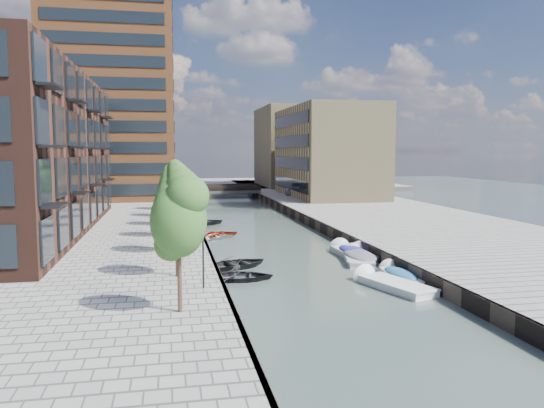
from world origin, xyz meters
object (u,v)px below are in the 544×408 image
object	(u,v)px
tree_5	(172,177)
motorboat_0	(398,276)
motorboat_3	(351,253)
bridge	(221,190)
sloop_2	(216,236)
motorboat_4	(356,258)
car	(295,192)
sloop_4	(203,225)
tree_4	(173,181)
motorboat_2	(388,285)
tree_2	(175,192)
sloop_0	(239,280)
tree_0	(179,216)
sloop_3	(210,240)
tree_6	(172,174)
tree_3	(174,185)
sloop_1	(236,267)
tree_1	(176,201)

from	to	relation	value
tree_5	motorboat_0	xyz separation A→B (m)	(13.96, -27.30, -5.12)
motorboat_3	bridge	bearing A→B (deg)	95.36
tree_5	sloop_2	bearing A→B (deg)	-63.92
motorboat_4	car	distance (m)	44.75
motorboat_3	tree_5	bearing A→B (deg)	124.36
sloop_4	motorboat_0	world-z (taller)	motorboat_0
motorboat_4	tree_4	bearing A→B (deg)	132.08
sloop_4	motorboat_2	bearing A→B (deg)	-179.70
tree_5	sloop_4	size ratio (longest dim) A/B	1.19
tree_2	sloop_0	size ratio (longest dim) A/B	1.34
tree_0	motorboat_2	size ratio (longest dim) A/B	1.03
tree_2	sloop_3	world-z (taller)	tree_2
tree_0	sloop_2	distance (m)	27.68
tree_5	tree_6	bearing A→B (deg)	90.00
tree_3	sloop_1	distance (m)	10.53
sloop_0	sloop_3	size ratio (longest dim) A/B	1.02
tree_2	tree_3	size ratio (longest dim) A/B	1.00
tree_0	car	bearing A→B (deg)	71.67
tree_0	motorboat_3	size ratio (longest dim) A/B	1.06
sloop_1	sloop_3	size ratio (longest dim) A/B	1.08
tree_1	tree_4	world-z (taller)	same
tree_4	motorboat_0	xyz separation A→B (m)	(13.96, -20.30, -5.12)
sloop_2	tree_4	bearing A→B (deg)	64.01
motorboat_2	motorboat_3	size ratio (longest dim) A/B	1.03
tree_1	motorboat_3	bearing A→B (deg)	31.83
bridge	car	bearing A→B (deg)	-44.09
tree_4	motorboat_2	world-z (taller)	tree_4
tree_2	sloop_1	size ratio (longest dim) A/B	1.27
motorboat_0	motorboat_2	distance (m)	2.40
tree_4	motorboat_0	world-z (taller)	tree_4
sloop_0	motorboat_0	world-z (taller)	motorboat_0
tree_1	tree_3	world-z (taller)	same
motorboat_2	motorboat_4	distance (m)	7.57
motorboat_2	sloop_0	bearing A→B (deg)	158.02
tree_6	motorboat_0	distance (m)	37.38
tree_5	motorboat_4	world-z (taller)	tree_5
sloop_0	sloop_1	bearing A→B (deg)	4.17
car	motorboat_3	bearing A→B (deg)	-117.81
bridge	tree_2	xyz separation A→B (m)	(-8.50, -54.00, 3.92)
tree_6	sloop_2	size ratio (longest dim) A/B	1.36
motorboat_4	bridge	bearing A→B (deg)	94.92
tree_1	sloop_1	distance (m)	8.97
sloop_1	motorboat_0	size ratio (longest dim) A/B	0.98
sloop_0	motorboat_3	distance (m)	11.33
sloop_3	motorboat_0	xyz separation A→B (m)	(10.71, -17.40, 0.19)
tree_6	tree_1	bearing A→B (deg)	-90.00
bridge	motorboat_4	xyz separation A→B (m)	(4.70, -54.62, -1.18)
motorboat_2	sloop_1	bearing A→B (deg)	139.54
tree_4	tree_5	xyz separation A→B (m)	(0.00, 7.00, 0.00)
sloop_4	motorboat_2	world-z (taller)	motorboat_2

